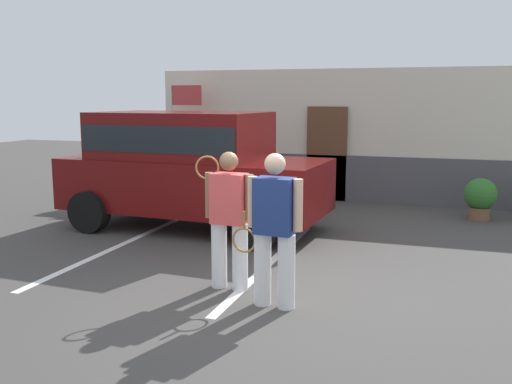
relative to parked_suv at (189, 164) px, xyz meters
name	(u,v)px	position (x,y,z in m)	size (l,w,h in m)	color
ground_plane	(271,302)	(2.46, -3.14, -1.15)	(40.00, 40.00, 0.00)	#423F3D
parking_stripe_0	(115,248)	(-0.52, -1.64, -1.14)	(0.12, 4.40, 0.01)	silver
parking_stripe_1	(271,262)	(2.00, -1.64, -1.14)	(0.12, 4.40, 0.01)	silver
house_frontage	(360,140)	(2.45, 3.72, 0.23)	(9.46, 0.40, 2.93)	beige
parked_suv	(189,164)	(0.00, 0.00, 0.00)	(4.70, 2.38, 2.05)	#590C0C
tennis_player_man	(229,218)	(1.84, -2.84, -0.27)	(0.76, 0.28, 1.67)	white
tennis_player_woman	(274,229)	(2.53, -3.26, -0.26)	(0.89, 0.30, 1.71)	white
potted_plant_by_porch	(480,197)	(4.94, 2.34, -0.70)	(0.61, 0.61, 0.80)	brown
flag_pole	(179,118)	(-1.64, 3.03, 0.69)	(0.80, 0.05, 2.62)	silver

